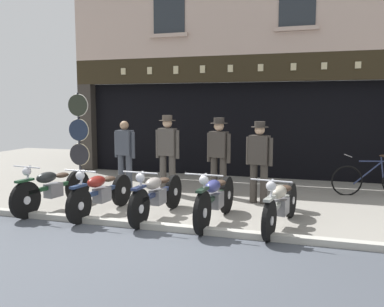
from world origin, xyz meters
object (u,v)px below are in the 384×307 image
object	(u,v)px
motorcycle_right	(281,203)
assistant_far_right	(259,158)
motorcycle_center	(157,194)
advert_board_near	(331,120)
leaning_bicycle	(373,179)
motorcycle_center_right	(215,198)
shopkeeper_center	(168,150)
salesman_left	(125,152)
motorcycle_left	(53,188)
salesman_right	(219,152)
tyre_sign_pole	(79,131)
motorcycle_center_left	(101,192)

from	to	relation	value
motorcycle_right	assistant_far_right	xyz separation A→B (m)	(-0.57, 1.61, 0.51)
motorcycle_center	motorcycle_right	size ratio (longest dim) A/B	1.01
advert_board_near	motorcycle_right	bearing A→B (deg)	-100.49
motorcycle_right	leaning_bicycle	xyz separation A→B (m)	(1.73, 3.04, -0.05)
motorcycle_right	assistant_far_right	world-z (taller)	assistant_far_right
motorcycle_center_right	shopkeeper_center	distance (m)	2.60
motorcycle_center	salesman_left	distance (m)	2.64
advert_board_near	shopkeeper_center	bearing A→B (deg)	-142.50
motorcycle_center	advert_board_near	bearing A→B (deg)	-118.89
motorcycle_right	shopkeeper_center	xyz separation A→B (m)	(-2.67, 1.97, 0.57)
motorcycle_right	assistant_far_right	size ratio (longest dim) A/B	1.22
motorcycle_left	motorcycle_center_right	size ratio (longest dim) A/B	0.99
motorcycle_center	assistant_far_right	distance (m)	2.29
assistant_far_right	salesman_left	bearing A→B (deg)	5.45
salesman_right	advert_board_near	world-z (taller)	advert_board_near
motorcycle_center	leaning_bicycle	world-z (taller)	motorcycle_center
tyre_sign_pole	motorcycle_left	bearing A→B (deg)	-67.89
salesman_left	leaning_bicycle	size ratio (longest dim) A/B	0.93
motorcycle_center	motorcycle_center_right	bearing A→B (deg)	-177.03
motorcycle_center	salesman_right	bearing A→B (deg)	-103.05
motorcycle_center_left	motorcycle_center	world-z (taller)	motorcycle_center
motorcycle_center	tyre_sign_pole	bearing A→B (deg)	-34.80
motorcycle_right	advert_board_near	world-z (taller)	advert_board_near
salesman_right	advert_board_near	xyz separation A→B (m)	(2.38, 2.62, 0.65)
motorcycle_right	salesman_right	distance (m)	2.61
salesman_left	advert_board_near	world-z (taller)	advert_board_near
advert_board_near	leaning_bicycle	size ratio (longest dim) A/B	0.63
advert_board_near	leaning_bicycle	xyz separation A→B (m)	(0.86, -1.64, -1.24)
motorcycle_center_left	tyre_sign_pole	world-z (taller)	tyre_sign_pole
motorcycle_center_left	motorcycle_center_right	distance (m)	2.11
assistant_far_right	motorcycle_center_left	bearing A→B (deg)	46.05
tyre_sign_pole	leaning_bicycle	distance (m)	7.09
advert_board_near	leaning_bicycle	bearing A→B (deg)	-62.36
motorcycle_center_right	salesman_left	size ratio (longest dim) A/B	1.25
tyre_sign_pole	advert_board_near	size ratio (longest dim) A/B	2.09
motorcycle_left	advert_board_near	xyz separation A→B (m)	(5.09, 4.76, 1.18)
motorcycle_center_left	assistant_far_right	size ratio (longest dim) A/B	1.18
tyre_sign_pole	motorcycle_center_left	bearing A→B (deg)	-51.25
motorcycle_right	leaning_bicycle	size ratio (longest dim) A/B	1.16
motorcycle_center_right	tyre_sign_pole	distance (m)	4.98
shopkeeper_center	motorcycle_center	bearing A→B (deg)	106.73
salesman_left	salesman_right	world-z (taller)	salesman_right
motorcycle_center_right	motorcycle_right	world-z (taller)	motorcycle_center_right
motorcycle_center_right	assistant_far_right	xyz separation A→B (m)	(0.50, 1.62, 0.48)
motorcycle_left	motorcycle_center_right	bearing A→B (deg)	-170.93
motorcycle_center_right	salesman_right	xyz separation A→B (m)	(-0.44, 2.07, 0.53)
advert_board_near	leaning_bicycle	distance (m)	2.23
advert_board_near	tyre_sign_pole	bearing A→B (deg)	-160.56
assistant_far_right	motorcycle_right	bearing A→B (deg)	122.54
assistant_far_right	shopkeeper_center	bearing A→B (deg)	3.21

